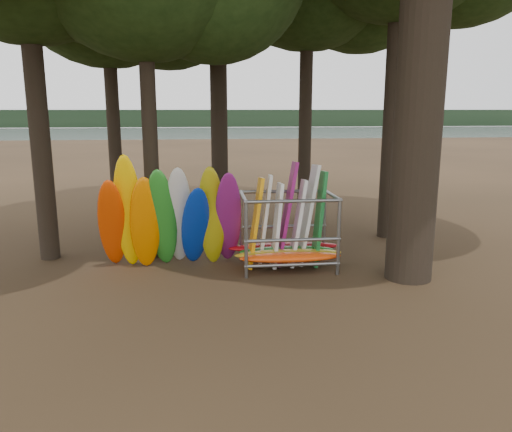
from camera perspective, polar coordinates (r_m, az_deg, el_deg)
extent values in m
plane|color=#47331E|center=(12.03, -2.68, -8.12)|extent=(120.00, 120.00, 0.00)
plane|color=gray|center=(71.39, -5.87, 8.73)|extent=(160.00, 160.00, 0.00)
cube|color=black|center=(121.29, -6.15, 11.04)|extent=(160.00, 4.00, 4.00)
cylinder|color=black|center=(14.93, -24.14, 16.05)|extent=(0.53, 0.53, 10.89)
cylinder|color=black|center=(17.33, -16.25, 14.81)|extent=(0.43, 0.43, 10.22)
cylinder|color=black|center=(18.51, -4.42, 21.66)|extent=(0.60, 0.60, 14.47)
cylinder|color=black|center=(18.63, 5.78, 17.10)|extent=(0.47, 0.47, 11.59)
cylinder|color=black|center=(14.15, -12.32, 15.48)|extent=(0.42, 0.42, 10.11)
cylinder|color=black|center=(16.85, 15.63, 19.10)|extent=(0.49, 0.49, 12.66)
ellipsoid|color=#E43C04|center=(13.44, -16.11, -0.89)|extent=(0.86, 1.56, 2.62)
ellipsoid|color=#FCBF00|center=(13.31, -14.37, 0.39)|extent=(0.76, 1.14, 3.15)
ellipsoid|color=#E26A00|center=(13.18, -12.55, -0.84)|extent=(0.91, 1.16, 2.63)
ellipsoid|color=#268123|center=(13.18, -10.69, -0.33)|extent=(0.83, 1.41, 2.85)
ellipsoid|color=silver|center=(13.23, -8.82, -0.11)|extent=(0.79, 1.68, 2.91)
ellipsoid|color=#082DAA|center=(13.11, -6.94, -1.26)|extent=(0.94, 1.73, 2.44)
ellipsoid|color=#A99E10|center=(13.05, -5.09, -0.15)|extent=(0.79, 1.40, 2.90)
ellipsoid|color=#831C72|center=(13.07, -3.21, -0.37)|extent=(0.73, 1.89, 2.82)
ellipsoid|color=#FF4A0E|center=(12.92, 3.98, -4.73)|extent=(2.67, 0.55, 0.24)
ellipsoid|color=gold|center=(13.20, 3.75, -4.36)|extent=(2.87, 0.55, 0.24)
ellipsoid|color=#166416|center=(13.50, 3.52, -3.98)|extent=(2.60, 0.55, 0.24)
ellipsoid|color=#B00D14|center=(13.86, 3.25, -3.55)|extent=(3.11, 0.55, 0.24)
cube|color=#FFA60D|center=(13.17, -0.08, -0.84)|extent=(0.45, 0.77, 2.43)
cube|color=silver|center=(13.39, 1.03, -0.56)|extent=(0.45, 0.75, 2.47)
cube|color=white|center=(13.22, 2.39, -1.16)|extent=(0.31, 0.76, 2.28)
cube|color=#8D1766|center=(13.36, 3.49, 0.22)|extent=(0.59, 0.79, 2.82)
cube|color=white|center=(13.34, 4.77, -0.86)|extent=(0.48, 0.75, 2.36)
cube|color=silver|center=(13.47, 5.87, 0.10)|extent=(0.61, 0.81, 2.74)
cube|color=#19742F|center=(13.40, 7.20, -0.39)|extent=(0.36, 0.77, 2.59)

